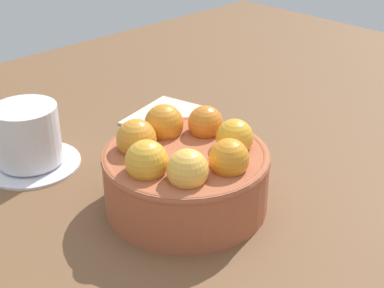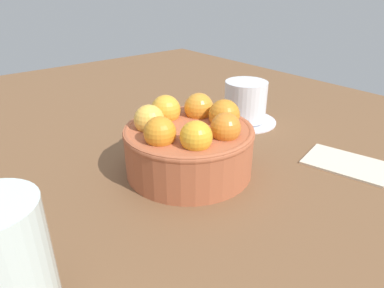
# 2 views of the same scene
# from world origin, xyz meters

# --- Properties ---
(ground_plane) EXTENTS (1.40, 1.06, 0.03)m
(ground_plane) POSITION_xyz_m (0.00, 0.00, -0.02)
(ground_plane) COLOR brown
(terracotta_bowl) EXTENTS (0.17, 0.17, 0.09)m
(terracotta_bowl) POSITION_xyz_m (0.00, -0.00, 0.04)
(terracotta_bowl) COLOR #AD5938
(terracotta_bowl) RESTS_ON ground_plane
(coffee_cup) EXTENTS (0.11, 0.11, 0.07)m
(coffee_cup) POSITION_xyz_m (0.07, -0.18, 0.03)
(coffee_cup) COLOR silver
(coffee_cup) RESTS_ON ground_plane
(water_glass) EXTENTS (0.06, 0.06, 0.11)m
(water_glass) POSITION_xyz_m (-0.10, 0.24, 0.05)
(water_glass) COLOR silver
(water_glass) RESTS_ON ground_plane
(folded_napkin) EXTENTS (0.12, 0.10, 0.01)m
(folded_napkin) POSITION_xyz_m (-0.13, -0.18, 0.00)
(folded_napkin) COLOR beige
(folded_napkin) RESTS_ON ground_plane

